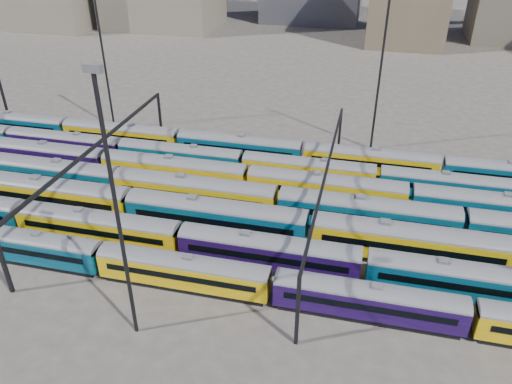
% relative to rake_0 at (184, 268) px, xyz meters
% --- Properties ---
extents(ground, '(500.00, 500.00, 0.00)m').
position_rel_rake_0_xyz_m(ground, '(2.72, 15.00, -2.42)').
color(ground, '#433C38').
rests_on(ground, ground).
extents(rake_0, '(93.73, 2.75, 4.61)m').
position_rel_rake_0_xyz_m(rake_0, '(0.00, 0.00, 0.00)').
color(rake_0, black).
rests_on(rake_0, ground).
extents(rake_1, '(122.04, 2.98, 5.01)m').
position_rel_rake_0_xyz_m(rake_1, '(-2.27, 5.00, 0.21)').
color(rake_1, black).
rests_on(rake_1, ground).
extents(rake_2, '(134.71, 3.28, 5.54)m').
position_rel_rake_0_xyz_m(rake_2, '(11.67, 10.00, 0.49)').
color(rake_2, black).
rests_on(rake_2, ground).
extents(rake_3, '(110.03, 3.22, 5.44)m').
position_rel_rake_0_xyz_m(rake_3, '(-4.12, 15.00, 0.43)').
color(rake_3, black).
rests_on(rake_3, ground).
extents(rake_4, '(106.26, 3.11, 5.24)m').
position_rel_rake_0_xyz_m(rake_4, '(12.46, 20.00, 0.33)').
color(rake_4, black).
rests_on(rake_4, ground).
extents(rake_5, '(134.76, 2.82, 4.73)m').
position_rel_rake_0_xyz_m(rake_5, '(9.36, 25.00, 0.06)').
color(rake_5, black).
rests_on(rake_5, ground).
extents(rake_6, '(119.07, 2.91, 4.88)m').
position_rel_rake_0_xyz_m(rake_6, '(7.82, 30.00, 0.14)').
color(rake_6, black).
rests_on(rake_6, ground).
extents(gantry_1, '(0.35, 40.35, 8.03)m').
position_rel_rake_0_xyz_m(gantry_1, '(-17.28, 15.00, 4.37)').
color(gantry_1, black).
rests_on(gantry_1, ground).
extents(gantry_2, '(0.35, 40.35, 8.03)m').
position_rel_rake_0_xyz_m(gantry_2, '(12.72, 15.00, 4.37)').
color(gantry_2, black).
rests_on(gantry_2, ground).
extents(mast_1, '(1.40, 0.50, 25.60)m').
position_rel_rake_0_xyz_m(mast_1, '(-27.28, 37.00, 11.55)').
color(mast_1, black).
rests_on(mast_1, ground).
extents(mast_2, '(1.40, 0.50, 25.60)m').
position_rel_rake_0_xyz_m(mast_2, '(-2.28, -7.00, 11.55)').
color(mast_2, black).
rests_on(mast_2, ground).
extents(mast_3, '(1.40, 0.50, 25.60)m').
position_rel_rake_0_xyz_m(mast_3, '(17.72, 39.00, 11.55)').
color(mast_3, black).
rests_on(mast_3, ground).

